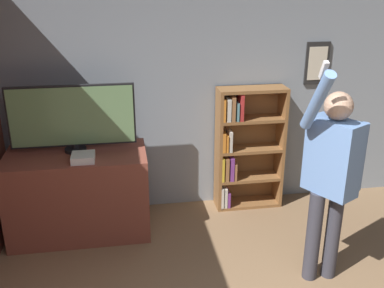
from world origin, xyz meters
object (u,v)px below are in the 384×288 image
at_px(person, 331,171).
at_px(bookshelf, 243,148).
at_px(game_console, 83,158).
at_px(television, 72,117).

bearing_deg(person, bookshelf, 164.14).
xyz_separation_m(game_console, bookshelf, (1.74, 0.50, -0.21)).
relative_size(game_console, bookshelf, 0.16).
relative_size(television, bookshelf, 0.87).
height_order(television, game_console, television).
relative_size(bookshelf, person, 0.71).
distance_m(television, bookshelf, 1.93).
height_order(game_console, bookshelf, bookshelf).
relative_size(television, person, 0.62).
height_order(television, bookshelf, television).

